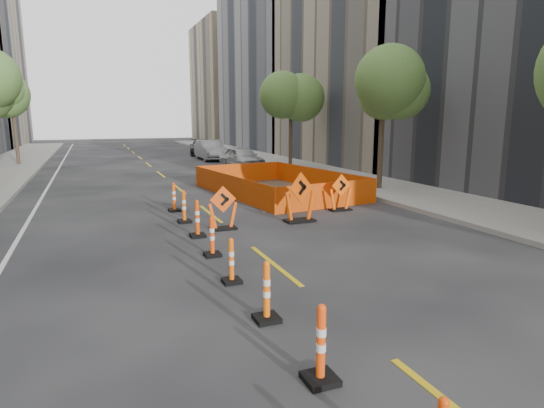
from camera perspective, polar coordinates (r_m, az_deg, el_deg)
name	(u,v)px	position (r m, az deg, el deg)	size (l,w,h in m)	color
ground_plane	(373,344)	(7.28, 12.61, -16.74)	(140.00, 140.00, 0.00)	black
sidewalk_right	(390,189)	(21.71, 14.56, 1.87)	(4.00, 90.00, 0.15)	gray
bld_right_c	(388,66)	(35.90, 14.34, 16.41)	(12.00, 16.00, 14.00)	gray
bld_right_d	(296,52)	(50.42, 2.97, 18.46)	(12.00, 18.00, 20.00)	gray
bld_right_e	(242,84)	(67.32, -3.80, 14.83)	(12.00, 14.00, 16.00)	tan
tree_l_d	(12,99)	(35.60, -29.83, 11.38)	(2.80, 2.80, 5.95)	#382B1E
tree_r_b	(383,89)	(21.15, 13.80, 13.79)	(2.80, 2.80, 5.95)	#382B1E
tree_r_c	(291,98)	(29.88, 2.37, 13.14)	(2.80, 2.80, 5.95)	#382B1E
channelizer_2	(321,344)	(6.02, 6.16, -17.02)	(0.42, 0.42, 1.06)	#FC440A
channelizer_3	(267,291)	(7.61, -0.67, -10.89)	(0.41, 0.41, 1.04)	#FF610A
channelizer_4	(231,261)	(9.33, -5.11, -7.08)	(0.37, 0.37, 0.95)	#F35B0A
channelizer_5	(212,236)	(11.12, -7.53, -4.03)	(0.39, 0.39, 1.00)	#EE420A
channelizer_6	(197,218)	(12.94, -9.36, -1.80)	(0.42, 0.42, 1.07)	#D64409
channelizer_7	(184,207)	(14.78, -10.98, -0.31)	(0.41, 0.41, 1.05)	#E05409
channelizer_8	(174,197)	(16.64, -12.20, 0.86)	(0.41, 0.41, 1.04)	#E94B09
chevron_sign_left	(223,208)	(13.66, -6.18, -0.48)	(0.89, 0.53, 1.33)	#E84709
chevron_sign_center	(300,197)	(14.59, 3.53, 0.87)	(1.08, 0.65, 1.62)	#D84809
chevron_sign_right	(341,192)	(16.54, 8.60, 1.44)	(0.89, 0.53, 1.33)	#FF5A0A
safety_fence	(276,182)	(20.11, 0.54, 2.72)	(4.57, 7.77, 0.97)	#F75A0D
parked_car_near	(242,158)	(29.76, -3.81, 5.82)	(1.73, 4.29, 1.46)	#BABABC
parked_car_mid	(210,150)	(36.27, -7.74, 6.73)	(1.65, 4.73, 1.56)	gray
parked_car_far	(201,147)	(41.48, -8.95, 7.05)	(1.87, 4.59, 1.33)	black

